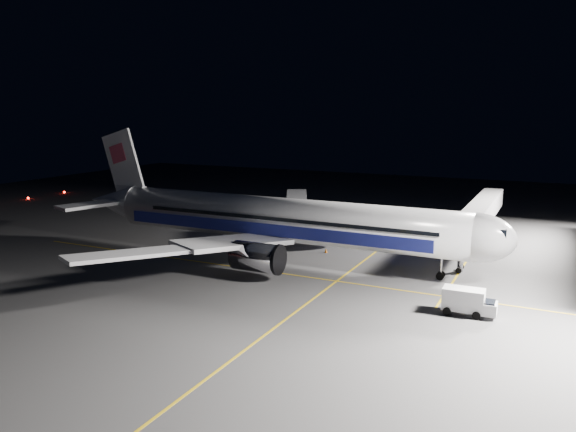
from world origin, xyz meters
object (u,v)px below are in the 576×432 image
at_px(jet_bridge, 478,215).
at_px(safety_cone_b, 302,234).
at_px(safety_cone_a, 288,238).
at_px(safety_cone_c, 326,251).
at_px(airliner, 275,220).
at_px(service_truck, 468,301).
at_px(baggage_tug, 251,228).

height_order(jet_bridge, safety_cone_b, jet_bridge).
relative_size(safety_cone_a, safety_cone_c, 0.94).
height_order(airliner, safety_cone_c, airliner).
bearing_deg(safety_cone_b, safety_cone_a, -103.55).
height_order(safety_cone_a, safety_cone_b, safety_cone_a).
distance_m(service_truck, safety_cone_a, 35.87).
xyz_separation_m(service_truck, safety_cone_b, (-28.43, 24.05, -1.10)).
height_order(airliner, service_truck, airliner).
bearing_deg(jet_bridge, safety_cone_a, -163.54).
bearing_deg(baggage_tug, safety_cone_c, -14.65).
relative_size(jet_bridge, safety_cone_a, 61.35).
relative_size(jet_bridge, safety_cone_c, 57.91).
relative_size(airliner, baggage_tug, 21.55).
distance_m(airliner, jet_bridge, 29.31).
height_order(service_truck, safety_cone_a, service_truck).
distance_m(baggage_tug, safety_cone_c, 16.32).
distance_m(service_truck, safety_cone_b, 37.25).
bearing_deg(safety_cone_a, service_truck, -35.43).
bearing_deg(jet_bridge, safety_cone_c, -145.04).
height_order(airliner, safety_cone_b, airliner).
xyz_separation_m(safety_cone_a, safety_cone_b, (0.79, 3.26, -0.02)).
relative_size(service_truck, safety_cone_b, 9.86).
bearing_deg(safety_cone_a, baggage_tug, 171.55).
height_order(airliner, safety_cone_a, airliner).
distance_m(service_truck, baggage_tug, 42.37).
distance_m(airliner, service_truck, 28.44).
height_order(airliner, baggage_tug, airliner).
relative_size(airliner, safety_cone_c, 103.49).
distance_m(safety_cone_a, safety_cone_b, 3.36).
relative_size(airliner, service_truck, 12.20).
xyz_separation_m(airliner, baggage_tug, (-10.13, 11.40, -4.28)).
distance_m(jet_bridge, safety_cone_b, 26.07).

